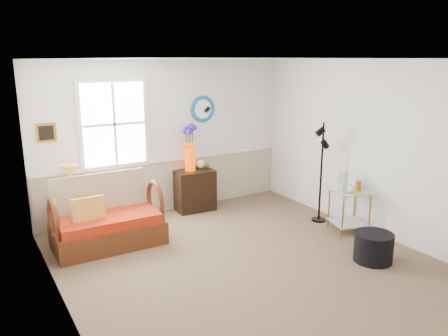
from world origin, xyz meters
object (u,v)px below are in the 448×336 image
lamp_stand (73,214)px  side_table (349,211)px  loveseat (107,212)px  cabinet (195,190)px  ottoman (373,247)px  floor_lamp (321,173)px

lamp_stand → side_table: size_ratio=0.88×
loveseat → side_table: size_ratio=2.26×
lamp_stand → cabinet: size_ratio=0.82×
lamp_stand → ottoman: size_ratio=1.16×
lamp_stand → side_table: 4.24m
floor_lamp → ottoman: (-0.44, -1.48, -0.62)m
floor_lamp → side_table: bearing=-73.8°
lamp_stand → floor_lamp: floor_lamp is taller
loveseat → floor_lamp: size_ratio=0.92×
floor_lamp → ottoman: bearing=-95.4°
loveseat → cabinet: loveseat is taller
cabinet → loveseat: bearing=-153.8°
lamp_stand → ottoman: bearing=-44.4°
lamp_stand → cabinet: 2.09m
ottoman → side_table: bearing=61.3°
lamp_stand → floor_lamp: (3.58, -1.60, 0.52)m
lamp_stand → side_table: bearing=-31.0°
side_table → cabinet: bearing=125.8°
side_table → floor_lamp: floor_lamp is taller
lamp_stand → cabinet: (2.09, -0.04, 0.06)m
loveseat → lamp_stand: loveseat is taller
loveseat → lamp_stand: 0.83m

